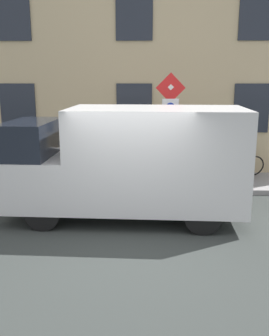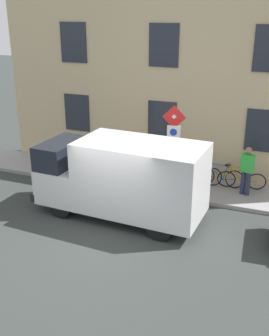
# 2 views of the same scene
# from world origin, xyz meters

# --- Properties ---
(ground_plane) EXTENTS (80.00, 80.00, 0.00)m
(ground_plane) POSITION_xyz_m (0.00, 0.00, 0.00)
(ground_plane) COLOR #303533
(sidewalk_slab) EXTENTS (2.03, 15.24, 0.14)m
(sidewalk_slab) POSITION_xyz_m (4.04, 0.00, 0.07)
(sidewalk_slab) COLOR gray
(sidewalk_slab) RESTS_ON ground_plane
(building_facade) EXTENTS (0.75, 13.24, 6.88)m
(building_facade) POSITION_xyz_m (5.40, 0.00, 3.44)
(building_facade) COLOR tan
(building_facade) RESTS_ON ground_plane
(sign_post_stacked) EXTENTS (0.17, 0.56, 3.00)m
(sign_post_stacked) POSITION_xyz_m (3.24, -0.98, 2.16)
(sign_post_stacked) COLOR #474C47
(sign_post_stacked) RESTS_ON sidewalk_slab
(delivery_van) EXTENTS (2.26, 5.42, 2.50)m
(delivery_van) POSITION_xyz_m (1.33, 0.04, 1.33)
(delivery_van) COLOR silver
(delivery_van) RESTS_ON ground_plane
(bicycle_orange) EXTENTS (0.49, 1.71, 0.89)m
(bicycle_orange) POSITION_xyz_m (4.50, -3.18, 0.51)
(bicycle_orange) COLOR black
(bicycle_orange) RESTS_ON sidewalk_slab
(bicycle_blue) EXTENTS (0.46, 1.71, 0.89)m
(bicycle_blue) POSITION_xyz_m (4.51, -2.41, 0.51)
(bicycle_blue) COLOR black
(bicycle_blue) RESTS_ON sidewalk_slab
(bicycle_purple) EXTENTS (0.46, 1.72, 0.89)m
(bicycle_purple) POSITION_xyz_m (4.51, -1.64, 0.51)
(bicycle_purple) COLOR black
(bicycle_purple) RESTS_ON sidewalk_slab
(pedestrian) EXTENTS (0.36, 0.46, 1.72)m
(pedestrian) POSITION_xyz_m (4.09, -3.37, 1.07)
(pedestrian) COLOR #262B47
(pedestrian) RESTS_ON sidewalk_slab
(litter_bin) EXTENTS (0.44, 0.44, 0.90)m
(litter_bin) POSITION_xyz_m (3.38, 0.90, 0.59)
(litter_bin) COLOR #2D5133
(litter_bin) RESTS_ON sidewalk_slab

